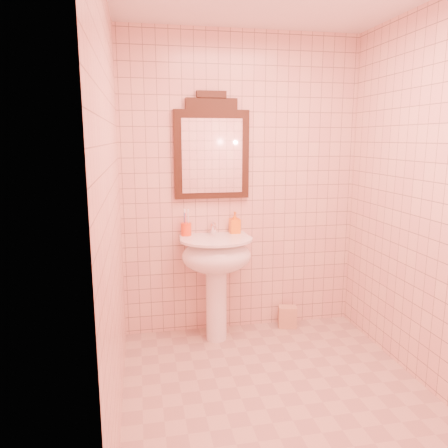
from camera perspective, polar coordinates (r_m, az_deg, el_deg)
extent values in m
plane|color=tan|center=(3.09, 7.12, -21.22)|extent=(2.20, 2.20, 0.00)
cube|color=beige|center=(3.69, 2.28, 4.94)|extent=(2.00, 0.02, 2.50)
cylinder|color=white|center=(3.64, -1.01, -9.75)|extent=(0.17, 0.17, 0.70)
ellipsoid|color=white|center=(3.51, -0.97, -4.21)|extent=(0.56, 0.46, 0.28)
cube|color=white|center=(3.64, -1.43, -1.78)|extent=(0.56, 0.15, 0.05)
cylinder|color=white|center=(3.47, -0.98, -2.06)|extent=(0.58, 0.58, 0.02)
cylinder|color=white|center=(3.62, -1.44, -0.62)|extent=(0.04, 0.04, 0.09)
cylinder|color=white|center=(3.56, -1.29, -0.25)|extent=(0.02, 0.10, 0.02)
cylinder|color=white|center=(3.52, -1.15, -0.73)|extent=(0.02, 0.02, 0.04)
cube|color=white|center=(3.62, -1.47, 0.26)|extent=(0.02, 0.07, 0.01)
cube|color=black|center=(3.60, -1.62, 9.04)|extent=(0.61, 0.05, 0.71)
cube|color=black|center=(3.60, -1.66, 15.43)|extent=(0.42, 0.05, 0.09)
cube|color=black|center=(3.61, -1.66, 16.52)|extent=(0.24, 0.05, 0.06)
cube|color=white|center=(3.57, -1.54, 8.86)|extent=(0.50, 0.01, 0.59)
cylinder|color=#FF4515|center=(3.58, -4.96, -0.70)|extent=(0.08, 0.08, 0.11)
cylinder|color=silver|center=(3.58, -4.67, 0.01)|extent=(0.01, 0.01, 0.19)
cylinder|color=#338CD8|center=(3.59, -5.15, 0.04)|extent=(0.01, 0.01, 0.19)
cylinder|color=#E5334C|center=(3.56, -5.10, -0.06)|extent=(0.01, 0.01, 0.19)
imported|color=orange|center=(3.65, 1.42, 0.18)|extent=(0.09, 0.09, 0.18)
cube|color=tan|center=(3.99, 8.27, -11.90)|extent=(0.17, 0.14, 0.19)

